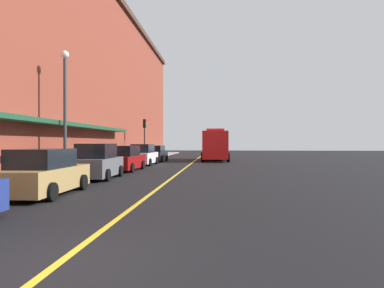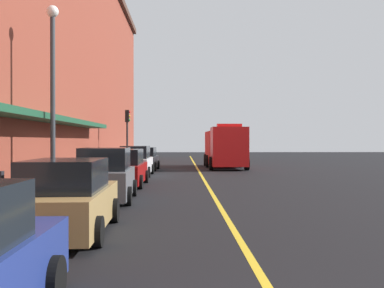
# 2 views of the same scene
# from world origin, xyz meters

# --- Properties ---
(ground_plane) EXTENTS (112.00, 112.00, 0.00)m
(ground_plane) POSITION_xyz_m (0.00, 25.00, 0.00)
(ground_plane) COLOR black
(sidewalk_left) EXTENTS (2.40, 70.00, 0.15)m
(sidewalk_left) POSITION_xyz_m (-6.20, 25.00, 0.07)
(sidewalk_left) COLOR gray
(sidewalk_left) RESTS_ON ground
(lane_center_stripe) EXTENTS (0.16, 70.00, 0.01)m
(lane_center_stripe) POSITION_xyz_m (0.00, 25.00, 0.00)
(lane_center_stripe) COLOR gold
(lane_center_stripe) RESTS_ON ground
(brick_building_left) EXTENTS (10.46, 64.00, 16.57)m
(brick_building_left) POSITION_xyz_m (-12.04, 23.99, 8.30)
(brick_building_left) COLOR brown
(brick_building_left) RESTS_ON ground
(parked_car_1) EXTENTS (2.10, 4.60, 1.74)m
(parked_car_1) POSITION_xyz_m (-3.91, 7.08, 0.81)
(parked_car_1) COLOR #A5844C
(parked_car_1) RESTS_ON ground
(parked_car_2) EXTENTS (2.13, 4.24, 1.91)m
(parked_car_2) POSITION_xyz_m (-3.97, 12.89, 0.88)
(parked_car_2) COLOR #595B60
(parked_car_2) RESTS_ON ground
(parked_car_3) EXTENTS (1.98, 4.90, 1.75)m
(parked_car_3) POSITION_xyz_m (-3.94, 18.32, 0.82)
(parked_car_3) COLOR maroon
(parked_car_3) RESTS_ON ground
(parked_car_4) EXTENTS (2.03, 4.56, 1.84)m
(parked_car_4) POSITION_xyz_m (-4.03, 24.54, 0.85)
(parked_car_4) COLOR silver
(parked_car_4) RESTS_ON ground
(parked_car_5) EXTENTS (2.08, 4.55, 1.68)m
(parked_car_5) POSITION_xyz_m (-3.94, 29.95, 0.79)
(parked_car_5) COLOR black
(parked_car_5) RESTS_ON ground
(fire_truck) EXTENTS (2.99, 8.45, 3.38)m
(fire_truck) POSITION_xyz_m (2.19, 32.55, 1.61)
(fire_truck) COLOR red
(fire_truck) RESTS_ON ground
(parking_meter_1) EXTENTS (0.14, 0.18, 1.33)m
(parking_meter_1) POSITION_xyz_m (-5.35, 10.59, 1.06)
(parking_meter_1) COLOR #4C4C51
(parking_meter_1) RESTS_ON sidewalk_left
(parking_meter_2) EXTENTS (0.14, 0.18, 1.33)m
(parking_meter_2) POSITION_xyz_m (-5.35, 6.82, 1.06)
(parking_meter_2) COLOR #4C4C51
(parking_meter_2) RESTS_ON sidewalk_left
(street_lamp_left) EXTENTS (0.44, 0.44, 6.94)m
(street_lamp_left) POSITION_xyz_m (-5.95, 13.25, 4.40)
(street_lamp_left) COLOR #33383D
(street_lamp_left) RESTS_ON sidewalk_left
(traffic_light_near) EXTENTS (0.38, 0.36, 4.30)m
(traffic_light_near) POSITION_xyz_m (-5.29, 30.83, 3.16)
(traffic_light_near) COLOR #232326
(traffic_light_near) RESTS_ON sidewalk_left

